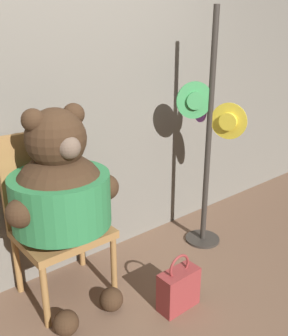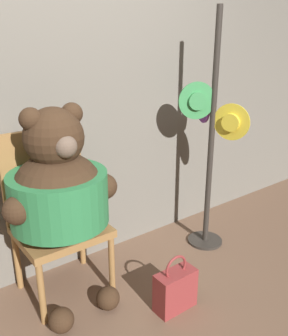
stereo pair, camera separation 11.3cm
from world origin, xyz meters
name	(u,v)px [view 2 (the right image)]	position (x,y,z in m)	size (l,w,h in m)	color
ground_plane	(114,311)	(0.00, 0.00, 0.00)	(14.00, 14.00, 0.00)	brown
wall_back	(51,97)	(0.00, 0.70, 1.24)	(8.00, 0.10, 2.47)	slate
chair	(54,210)	(-0.14, 0.47, 0.56)	(0.54, 0.47, 1.07)	#9E703D
teddy_bear	(59,192)	(-0.17, 0.30, 0.75)	(0.70, 0.62, 1.26)	#3D2819
hat_display_rack	(211,142)	(1.04, 0.25, 0.86)	(0.37, 0.52, 1.81)	#332D28
handbag_on_ground	(175,289)	(0.32, -0.20, 0.14)	(0.26, 0.13, 0.38)	maroon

